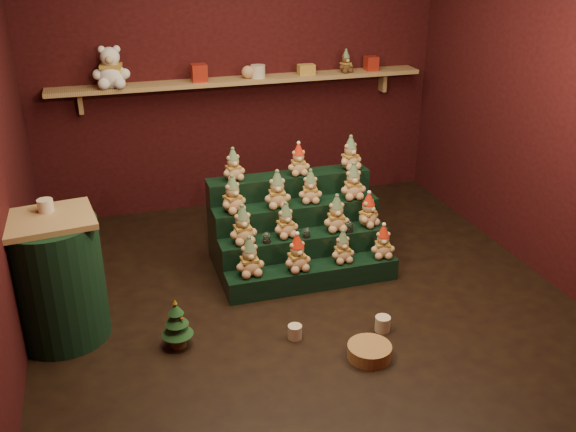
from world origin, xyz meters
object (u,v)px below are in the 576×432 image
object	(u,v)px
riser_tier_front	(312,276)
mug_right	(383,324)
snow_globe_a	(267,237)
side_table	(56,279)
brown_bear	(346,61)
mini_christmas_tree	(177,324)
snow_globe_b	(306,233)
mug_left	(295,332)
wicker_basket	(369,351)
white_bear	(110,61)
snow_globe_c	(349,226)

from	to	relation	value
riser_tier_front	mug_right	bearing A→B (deg)	-69.36
riser_tier_front	snow_globe_a	world-z (taller)	snow_globe_a
side_table	mug_right	distance (m)	2.29
riser_tier_front	brown_bear	size ratio (longest dim) A/B	6.42
riser_tier_front	mini_christmas_tree	xyz separation A→B (m)	(-1.15, -0.50, 0.09)
snow_globe_a	mug_right	bearing A→B (deg)	-55.78
riser_tier_front	snow_globe_b	bearing A→B (deg)	90.70
mini_christmas_tree	mug_right	world-z (taller)	mini_christmas_tree
snow_globe_b	brown_bear	size ratio (longest dim) A/B	0.38
snow_globe_a	snow_globe_b	world-z (taller)	snow_globe_a
mug_left	snow_globe_b	bearing A→B (deg)	66.67
snow_globe_a	snow_globe_b	bearing A→B (deg)	0.00
wicker_basket	side_table	bearing A→B (deg)	156.11
riser_tier_front	snow_globe_a	bearing A→B (deg)	154.30
riser_tier_front	mug_left	distance (m)	0.73
side_table	white_bear	bearing A→B (deg)	65.73
mini_christmas_tree	mug_left	xyz separation A→B (m)	(0.80, -0.14, -0.13)
snow_globe_b	side_table	distance (m)	1.91
snow_globe_b	snow_globe_c	size ratio (longest dim) A/B	0.86
mug_left	white_bear	bearing A→B (deg)	112.55
snow_globe_c	brown_bear	world-z (taller)	brown_bear
white_bear	side_table	bearing A→B (deg)	-99.64
snow_globe_c	white_bear	size ratio (longest dim) A/B	0.21
mini_christmas_tree	mug_right	size ratio (longest dim) A/B	3.36
brown_bear	wicker_basket	bearing A→B (deg)	-119.42
snow_globe_c	mug_right	bearing A→B (deg)	-95.53
side_table	brown_bear	distance (m)	3.50
wicker_basket	brown_bear	bearing A→B (deg)	72.68
snow_globe_b	brown_bear	bearing A→B (deg)	59.67
side_table	mug_right	xyz separation A→B (m)	(2.17, -0.60, -0.40)
mug_left	brown_bear	world-z (taller)	brown_bear
mini_christmas_tree	white_bear	size ratio (longest dim) A/B	0.80
wicker_basket	white_bear	xyz separation A→B (m)	(-1.39, 2.72, 1.50)
snow_globe_b	white_bear	world-z (taller)	white_bear
snow_globe_a	mug_left	xyz separation A→B (m)	(-0.02, -0.80, -0.36)
snow_globe_c	snow_globe_b	bearing A→B (deg)	180.00
snow_globe_b	mug_right	size ratio (longest dim) A/B	0.75
snow_globe_a	mug_left	size ratio (longest dim) A/B	0.91
snow_globe_c	wicker_basket	bearing A→B (deg)	-104.61
mug_right	wicker_basket	xyz separation A→B (m)	(-0.22, -0.26, -0.01)
side_table	mug_left	xyz separation A→B (m)	(1.54, -0.51, -0.40)
mug_left	brown_bear	size ratio (longest dim) A/B	0.46
wicker_basket	brown_bear	world-z (taller)	brown_bear
mini_christmas_tree	mug_right	bearing A→B (deg)	-9.41
snow_globe_b	snow_globe_c	distance (m)	0.37
snow_globe_c	mini_christmas_tree	size ratio (longest dim) A/B	0.26
side_table	mug_right	size ratio (longest dim) A/B	8.28
brown_bear	side_table	bearing A→B (deg)	-158.66
snow_globe_b	mug_left	bearing A→B (deg)	-113.33
white_bear	wicker_basket	bearing A→B (deg)	-55.60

